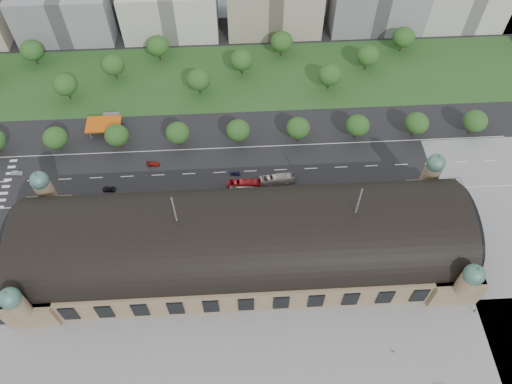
{
  "coord_description": "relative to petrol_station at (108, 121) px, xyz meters",
  "views": [
    {
      "loc": [
        -0.38,
        -83.06,
        153.8
      ],
      "look_at": [
        5.18,
        17.69,
        14.0
      ],
      "focal_mm": 35.0,
      "sensor_mm": 36.0,
      "label": 1
    }
  ],
  "objects": [
    {
      "name": "ground",
      "position": [
        53.91,
        -65.28,
        -2.95
      ],
      "size": [
        900.0,
        900.0,
        0.0
      ],
      "primitive_type": "plane",
      "color": "black",
      "rests_on": "ground"
    },
    {
      "name": "station",
      "position": [
        53.91,
        -65.28,
        7.33
      ],
      "size": [
        150.0,
        48.4,
        44.3
      ],
      "color": "#907959",
      "rests_on": "ground"
    },
    {
      "name": "road_slab",
      "position": [
        33.91,
        -27.28,
        -2.95
      ],
      "size": [
        260.0,
        26.0,
        0.1
      ],
      "primitive_type": "cube",
      "color": "black",
      "rests_on": "ground"
    },
    {
      "name": "grass_belt",
      "position": [
        38.91,
        27.72,
        -2.95
      ],
      "size": [
        300.0,
        45.0,
        0.1
      ],
      "primitive_type": "cube",
      "color": "#254D1F",
      "rests_on": "ground"
    },
    {
      "name": "petrol_station",
      "position": [
        0.0,
        0.0,
        0.0
      ],
      "size": [
        14.0,
        13.0,
        5.05
      ],
      "color": "#C64F0B",
      "rests_on": "ground"
    },
    {
      "name": "office_2",
      "position": [
        -26.09,
        67.72,
        9.05
      ],
      "size": [
        45.0,
        32.0,
        24.0
      ],
      "primitive_type": "cube",
      "color": "gray",
      "rests_on": "ground"
    },
    {
      "name": "office_3",
      "position": [
        23.91,
        67.72,
        9.05
      ],
      "size": [
        45.0,
        32.0,
        24.0
      ],
      "primitive_type": "cube",
      "color": "silver",
      "rests_on": "ground"
    },
    {
      "name": "office_4",
      "position": [
        73.91,
        67.72,
        9.05
      ],
      "size": [
        45.0,
        32.0,
        24.0
      ],
      "primitive_type": "cube",
      "color": "#B3A28D",
      "rests_on": "ground"
    },
    {
      "name": "tree_row_2",
      "position": [
        -18.09,
        -12.28,
        4.48
      ],
      "size": [
        9.6,
        9.6,
        11.52
      ],
      "color": "#2D2116",
      "rests_on": "ground"
    },
    {
      "name": "tree_row_3",
      "position": [
        5.91,
        -12.28,
        4.48
      ],
      "size": [
        9.6,
        9.6,
        11.52
      ],
      "color": "#2D2116",
      "rests_on": "ground"
    },
    {
      "name": "tree_row_4",
      "position": [
        29.91,
        -12.28,
        4.48
      ],
      "size": [
        9.6,
        9.6,
        11.52
      ],
      "color": "#2D2116",
      "rests_on": "ground"
    },
    {
      "name": "tree_row_5",
      "position": [
        53.91,
        -12.28,
        4.48
      ],
      "size": [
        9.6,
        9.6,
        11.52
      ],
      "color": "#2D2116",
      "rests_on": "ground"
    },
    {
      "name": "tree_row_6",
      "position": [
        77.91,
        -12.28,
        4.48
      ],
      "size": [
        9.6,
        9.6,
        11.52
      ],
      "color": "#2D2116",
      "rests_on": "ground"
    },
    {
      "name": "tree_row_7",
      "position": [
        101.91,
        -12.28,
        4.48
      ],
      "size": [
        9.6,
        9.6,
        11.52
      ],
      "color": "#2D2116",
      "rests_on": "ground"
    },
    {
      "name": "tree_row_8",
      "position": [
        125.91,
        -12.28,
        4.48
      ],
      "size": [
        9.6,
        9.6,
        11.52
      ],
      "color": "#2D2116",
      "rests_on": "ground"
    },
    {
      "name": "tree_row_9",
      "position": [
        149.91,
        -12.28,
        4.48
      ],
      "size": [
        9.6,
        9.6,
        11.52
      ],
      "color": "#2D2116",
      "rests_on": "ground"
    },
    {
      "name": "tree_belt_2",
      "position": [
        -38.09,
        41.72,
        5.1
      ],
      "size": [
        10.4,
        10.4,
        12.48
      ],
      "color": "#2D2116",
      "rests_on": "ground"
    },
    {
      "name": "tree_belt_3",
      "position": [
        -19.09,
        17.72,
        5.1
      ],
      "size": [
        10.4,
        10.4,
        12.48
      ],
      "color": "#2D2116",
      "rests_on": "ground"
    },
    {
      "name": "tree_belt_4",
      "position": [
        -0.09,
        29.72,
        5.1
      ],
      "size": [
        10.4,
        10.4,
        12.48
      ],
      "color": "#2D2116",
      "rests_on": "ground"
    },
    {
      "name": "tree_belt_5",
      "position": [
        18.91,
        41.72,
        5.1
      ],
      "size": [
        10.4,
        10.4,
        12.48
      ],
      "color": "#2D2116",
      "rests_on": "ground"
    },
    {
      "name": "tree_belt_6",
      "position": [
        37.91,
        17.72,
        5.1
      ],
      "size": [
        10.4,
        10.4,
        12.48
      ],
      "color": "#2D2116",
      "rests_on": "ground"
    },
    {
      "name": "tree_belt_7",
      "position": [
        56.91,
        29.72,
        5.1
      ],
      "size": [
        10.4,
        10.4,
        12.48
      ],
      "color": "#2D2116",
      "rests_on": "ground"
    },
    {
      "name": "tree_belt_8",
      "position": [
        75.91,
        41.72,
        5.1
      ],
      "size": [
        10.4,
        10.4,
        12.48
      ],
      "color": "#2D2116",
      "rests_on": "ground"
    },
    {
      "name": "tree_belt_9",
      "position": [
        94.91,
        17.72,
        5.1
      ],
      "size": [
        10.4,
        10.4,
        12.48
      ],
      "color": "#2D2116",
      "rests_on": "ground"
    },
    {
      "name": "tree_belt_10",
      "position": [
        113.91,
        29.72,
        5.1
      ],
      "size": [
        10.4,
        10.4,
        12.48
      ],
      "color": "#2D2116",
      "rests_on": "ground"
    },
    {
      "name": "tree_belt_11",
      "position": [
        132.91,
        41.72,
        5.1
      ],
      "size": [
        10.4,
        10.4,
        12.48
      ],
      "color": "#2D2116",
      "rests_on": "ground"
    },
    {
      "name": "traffic_car_1",
      "position": [
        -33.14,
        -23.72,
        -2.23
      ],
      "size": [
        4.46,
        1.77,
        1.44
      ],
      "primitive_type": "imported",
      "rotation": [
        0.0,
        0.0,
        1.52
      ],
      "color": "#909498",
      "rests_on": "ground"
    },
    {
      "name": "traffic_car_2",
      "position": [
        3.69,
        -33.47,
        -2.28
      ],
      "size": [
        5.04,
        2.7,
        1.35
      ],
      "primitive_type": "imported",
      "rotation": [
        0.0,
        0.0,
        -1.67
      ],
      "color": "black",
      "rests_on": "ground"
    },
    {
      "name": "traffic_car_3",
      "position": [
        19.85,
        -22.09,
        -2.23
      ],
      "size": [
        5.07,
        2.26,
        1.44
      ],
      "primitive_type": "imported",
      "rotation": [
        0.0,
        0.0,
        1.52
      ],
      "color": "maroon",
      "rests_on": "ground"
    },
    {
      "name": "traffic_car_4",
      "position": [
        51.88,
        -28.47,
        -2.29
      ],
      "size": [
        4.04,
        2.02,
        1.32
      ],
      "primitive_type": "imported",
      "rotation": [
        0.0,
        0.0,
        -1.69
      ],
      "color": "#1A1E49",
      "rests_on": "ground"
    },
    {
      "name": "traffic_car_6",
      "position": [
        136.95,
        -36.84,
        -2.22
      ],
      "size": [
        5.39,
        2.81,
        1.45
      ],
      "primitive_type": "imported",
      "rotation": [
        0.0,
        0.0,
        -1.65
      ],
      "color": "silver",
      "rests_on": "ground"
    },
    {
      "name": "parked_car_0",
      "position": [
        -26.09,
        -44.28,
        -2.14
      ],
      "size": [
        5.19,
        3.67,
        1.62
      ],
      "primitive_type": "imported",
      "rotation": [
        0.0,
        0.0,
        -1.13
      ],
      "color": "black",
      "rests_on": "ground"
    },
    {
      "name": "parked_car_1",
      "position": [
        -17.89,
        -44.28,
        -2.26
      ],
      "size": [
        5.47,
        4.38,
        1.38
      ],
      "primitive_type": "imported",
      "rotation": [
        0.0,
        0.0,
        -1.08
      ],
      "color": "maroon",
      "rests_on": "ground"
    },
    {
      "name": "parked_car_2",
      "position": [
        5.81,
        -40.28,
        -2.16
      ],
      "size": [
        5.72,
        4.87,
        1.57
      ],
      "primitive_type": "imported",
      "rotation": [
        0.0,
        0.0,
        -0.97
      ],
      "color": "#182244",
      "rests_on": "ground"
    },
    {
      "name": "parked_car_3",
      "position": [
        5.08,
        -43.42,
        -2.19
      ],
      "size": [
        4.78,
        3.32,
        1.51
      ],
      "primitive_type": "imported",
      "rotation": [
        0.0,
        0.0,
        -1.18
      ],
      "color": "slate",
      "rests_on": "ground"
    },
    {
      "name": "parked_car_4",
      "position": [
        -1.2,
        -44.28,
        -2.22
      ],
      "size": [
        4.66,
        3.26,
        1.46
      ],
      "primitive_type": "imported",
      "rotation": [
        0.0,
        0.0,
        -1.14
      ],
      "color": "#BAB9BC",
      "rests_on": "ground"
    },
    {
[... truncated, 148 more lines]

